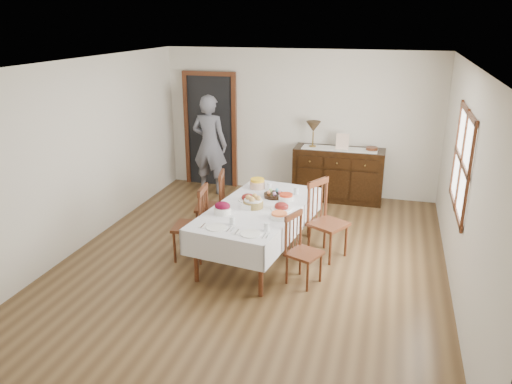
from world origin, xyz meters
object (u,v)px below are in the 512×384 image
(dining_table, at_px, (258,213))
(chair_right_near, at_px, (301,249))
(chair_left_far, at_px, (213,203))
(chair_left_near, at_px, (194,223))
(sideboard, at_px, (338,174))
(person, at_px, (210,141))
(table_lamp, at_px, (313,127))
(chair_right_far, at_px, (325,219))

(dining_table, distance_m, chair_right_near, 0.87)
(chair_right_near, bearing_deg, chair_left_far, 77.92)
(chair_left_near, bearing_deg, chair_left_far, 174.65)
(sideboard, xyz_separation_m, person, (-2.33, -0.23, 0.50))
(dining_table, xyz_separation_m, chair_right_near, (0.68, -0.50, -0.20))
(person, relative_size, table_lamp, 4.23)
(chair_right_far, relative_size, sideboard, 0.68)
(dining_table, relative_size, chair_right_near, 2.58)
(table_lamp, bearing_deg, dining_table, -96.33)
(chair_right_near, bearing_deg, person, 60.58)
(dining_table, distance_m, chair_right_far, 0.92)
(chair_left_far, xyz_separation_m, sideboard, (1.60, 2.05, -0.03))
(sideboard, bearing_deg, chair_right_near, -91.40)
(chair_left_near, height_order, chair_right_far, chair_right_far)
(chair_left_near, distance_m, chair_left_far, 0.80)
(dining_table, xyz_separation_m, chair_left_near, (-0.82, -0.26, -0.13))
(chair_left_far, relative_size, table_lamp, 2.15)
(chair_left_far, bearing_deg, table_lamp, 138.89)
(chair_left_far, xyz_separation_m, chair_right_near, (1.53, -1.05, -0.05))
(chair_left_far, relative_size, sideboard, 0.63)
(chair_right_near, distance_m, chair_right_far, 0.84)
(chair_right_far, distance_m, table_lamp, 2.47)
(chair_left_near, bearing_deg, sideboard, 144.03)
(chair_left_far, distance_m, chair_right_far, 1.72)
(chair_right_far, bearing_deg, chair_right_near, -163.16)
(chair_left_near, relative_size, person, 0.53)
(dining_table, height_order, chair_right_far, chair_right_far)
(dining_table, height_order, sideboard, sideboard)
(chair_left_near, xyz_separation_m, person, (-0.75, 2.63, 0.45))
(chair_left_far, bearing_deg, chair_right_near, 43.40)
(dining_table, distance_m, chair_left_far, 1.02)
(person, bearing_deg, table_lamp, -169.22)
(dining_table, height_order, chair_right_near, chair_right_near)
(dining_table, xyz_separation_m, sideboard, (0.76, 2.60, -0.18))
(chair_right_far, xyz_separation_m, table_lamp, (-0.57, 2.28, 0.76))
(dining_table, xyz_separation_m, chair_left_far, (-0.84, 0.55, -0.15))
(chair_right_far, height_order, person, person)
(chair_right_near, height_order, person, person)
(chair_left_far, height_order, table_lamp, table_lamp)
(dining_table, relative_size, table_lamp, 4.99)
(chair_right_far, relative_size, person, 0.55)
(chair_left_near, height_order, chair_right_near, chair_left_near)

